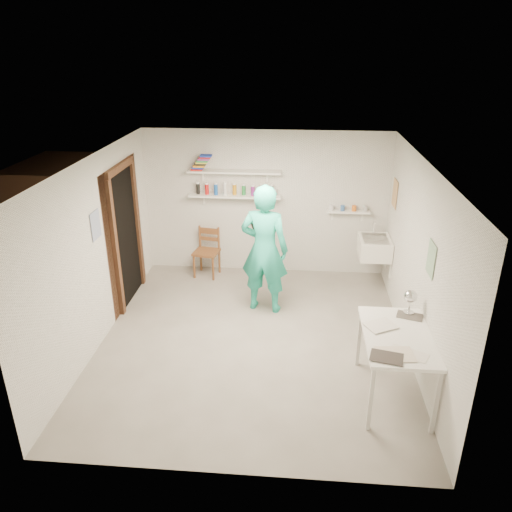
# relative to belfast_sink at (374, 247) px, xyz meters

# --- Properties ---
(floor) EXTENTS (4.00, 4.50, 0.02)m
(floor) POSITION_rel_belfast_sink_xyz_m (-1.75, -1.70, -0.71)
(floor) COLOR slate
(floor) RESTS_ON ground
(ceiling) EXTENTS (4.00, 4.50, 0.02)m
(ceiling) POSITION_rel_belfast_sink_xyz_m (-1.75, -1.70, 1.71)
(ceiling) COLOR silver
(ceiling) RESTS_ON wall_back
(wall_back) EXTENTS (4.00, 0.02, 2.40)m
(wall_back) POSITION_rel_belfast_sink_xyz_m (-1.75, 0.56, 0.50)
(wall_back) COLOR silver
(wall_back) RESTS_ON ground
(wall_front) EXTENTS (4.00, 0.02, 2.40)m
(wall_front) POSITION_rel_belfast_sink_xyz_m (-1.75, -3.96, 0.50)
(wall_front) COLOR silver
(wall_front) RESTS_ON ground
(wall_left) EXTENTS (0.02, 4.50, 2.40)m
(wall_left) POSITION_rel_belfast_sink_xyz_m (-3.76, -1.70, 0.50)
(wall_left) COLOR silver
(wall_left) RESTS_ON ground
(wall_right) EXTENTS (0.02, 4.50, 2.40)m
(wall_right) POSITION_rel_belfast_sink_xyz_m (0.26, -1.70, 0.50)
(wall_right) COLOR silver
(wall_right) RESTS_ON ground
(doorway_recess) EXTENTS (0.02, 0.90, 2.00)m
(doorway_recess) POSITION_rel_belfast_sink_xyz_m (-3.74, -0.65, 0.30)
(doorway_recess) COLOR black
(doorway_recess) RESTS_ON wall_left
(corridor_box) EXTENTS (1.40, 1.50, 2.10)m
(corridor_box) POSITION_rel_belfast_sink_xyz_m (-4.45, -0.65, 0.35)
(corridor_box) COLOR brown
(corridor_box) RESTS_ON ground
(door_lintel) EXTENTS (0.06, 1.05, 0.10)m
(door_lintel) POSITION_rel_belfast_sink_xyz_m (-3.72, -0.65, 1.35)
(door_lintel) COLOR brown
(door_lintel) RESTS_ON wall_left
(door_jamb_near) EXTENTS (0.06, 0.10, 2.00)m
(door_jamb_near) POSITION_rel_belfast_sink_xyz_m (-3.72, -1.15, 0.30)
(door_jamb_near) COLOR brown
(door_jamb_near) RESTS_ON ground
(door_jamb_far) EXTENTS (0.06, 0.10, 2.00)m
(door_jamb_far) POSITION_rel_belfast_sink_xyz_m (-3.72, -0.15, 0.30)
(door_jamb_far) COLOR brown
(door_jamb_far) RESTS_ON ground
(shelf_lower) EXTENTS (1.50, 0.22, 0.03)m
(shelf_lower) POSITION_rel_belfast_sink_xyz_m (-2.25, 0.43, 0.65)
(shelf_lower) COLOR white
(shelf_lower) RESTS_ON wall_back
(shelf_upper) EXTENTS (1.50, 0.22, 0.03)m
(shelf_upper) POSITION_rel_belfast_sink_xyz_m (-2.25, 0.43, 1.05)
(shelf_upper) COLOR white
(shelf_upper) RESTS_ON wall_back
(ledge_shelf) EXTENTS (0.70, 0.14, 0.03)m
(ledge_shelf) POSITION_rel_belfast_sink_xyz_m (-0.40, 0.47, 0.42)
(ledge_shelf) COLOR white
(ledge_shelf) RESTS_ON wall_back
(poster_left) EXTENTS (0.01, 0.28, 0.36)m
(poster_left) POSITION_rel_belfast_sink_xyz_m (-3.74, -1.65, 0.85)
(poster_left) COLOR #334C7F
(poster_left) RESTS_ON wall_left
(poster_right_a) EXTENTS (0.01, 0.34, 0.42)m
(poster_right_a) POSITION_rel_belfast_sink_xyz_m (0.24, 0.10, 0.85)
(poster_right_a) COLOR #995933
(poster_right_a) RESTS_ON wall_right
(poster_right_b) EXTENTS (0.01, 0.30, 0.38)m
(poster_right_b) POSITION_rel_belfast_sink_xyz_m (0.24, -2.25, 0.80)
(poster_right_b) COLOR #3F724C
(poster_right_b) RESTS_ON wall_right
(belfast_sink) EXTENTS (0.48, 0.60, 0.30)m
(belfast_sink) POSITION_rel_belfast_sink_xyz_m (0.00, 0.00, 0.00)
(belfast_sink) COLOR white
(belfast_sink) RESTS_ON wall_right
(man) EXTENTS (0.77, 0.58, 1.90)m
(man) POSITION_rel_belfast_sink_xyz_m (-1.67, -0.83, 0.25)
(man) COLOR #24B79B
(man) RESTS_ON ground
(wall_clock) EXTENTS (0.34, 0.10, 0.34)m
(wall_clock) POSITION_rel_belfast_sink_xyz_m (-1.71, -0.61, 0.57)
(wall_clock) COLOR beige
(wall_clock) RESTS_ON man
(wooden_chair) EXTENTS (0.46, 0.44, 0.85)m
(wooden_chair) POSITION_rel_belfast_sink_xyz_m (-2.71, 0.23, -0.28)
(wooden_chair) COLOR brown
(wooden_chair) RESTS_ON ground
(work_table) EXTENTS (0.72, 1.19, 0.80)m
(work_table) POSITION_rel_belfast_sink_xyz_m (-0.11, -2.69, -0.30)
(work_table) COLOR white
(work_table) RESTS_ON ground
(desk_lamp) EXTENTS (0.15, 0.15, 0.15)m
(desk_lamp) POSITION_rel_belfast_sink_xyz_m (0.09, -2.21, 0.32)
(desk_lamp) COLOR silver
(desk_lamp) RESTS_ON work_table
(spray_cans) EXTENTS (1.31, 0.06, 0.17)m
(spray_cans) POSITION_rel_belfast_sink_xyz_m (-2.25, 0.43, 0.75)
(spray_cans) COLOR black
(spray_cans) RESTS_ON shelf_lower
(book_stack) EXTENTS (0.34, 0.14, 0.25)m
(book_stack) POSITION_rel_belfast_sink_xyz_m (-2.77, 0.43, 1.19)
(book_stack) COLOR red
(book_stack) RESTS_ON shelf_upper
(ledge_pots) EXTENTS (0.48, 0.07, 0.09)m
(ledge_pots) POSITION_rel_belfast_sink_xyz_m (-0.40, 0.47, 0.48)
(ledge_pots) COLOR silver
(ledge_pots) RESTS_ON ledge_shelf
(papers) EXTENTS (0.30, 0.22, 0.02)m
(papers) POSITION_rel_belfast_sink_xyz_m (-0.11, -2.69, 0.11)
(papers) COLOR silver
(papers) RESTS_ON work_table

